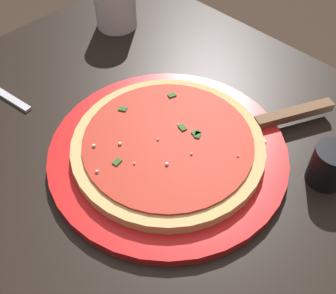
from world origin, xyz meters
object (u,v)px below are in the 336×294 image
serving_plate (168,153)px  pizza_server (270,120)px  pizza (168,145)px  cup_small_sauce (329,165)px  cup_tall_drink (115,1)px

serving_plate → pizza_server: pizza_server is taller
pizza → cup_small_sauce: 0.22m
serving_plate → pizza: 0.02m
pizza → cup_tall_drink: cup_tall_drink is taller
pizza → cup_small_sauce: cup_small_sauce is taller
serving_plate → cup_small_sauce: 0.22m
pizza → pizza_server: pizza is taller
cup_tall_drink → serving_plate: bearing=-29.0°
pizza → cup_tall_drink: 0.36m
pizza_server → cup_small_sauce: (0.11, -0.02, 0.01)m
pizza → pizza_server: bearing=63.6°
serving_plate → cup_tall_drink: cup_tall_drink is taller
serving_plate → cup_tall_drink: (-0.31, 0.17, 0.04)m
pizza → cup_small_sauce: size_ratio=4.60×
pizza_server → cup_tall_drink: 0.39m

